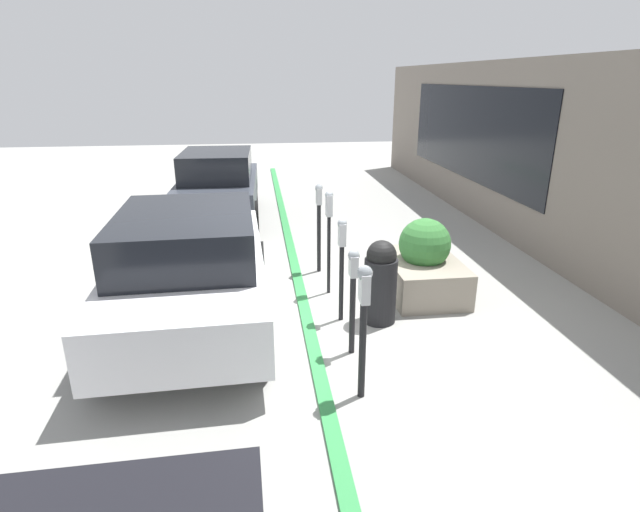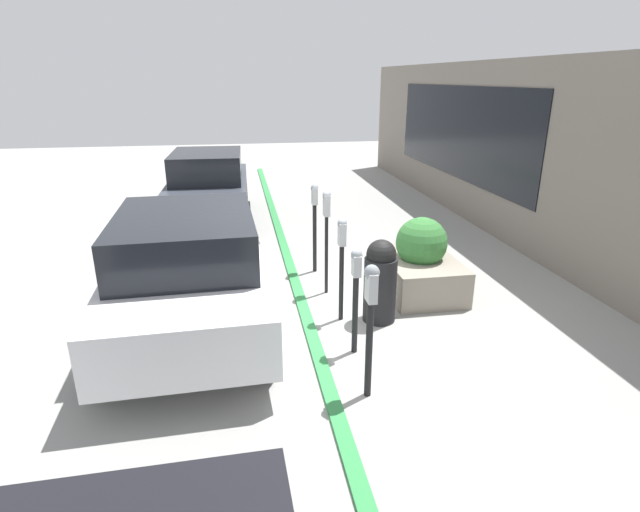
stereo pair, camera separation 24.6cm
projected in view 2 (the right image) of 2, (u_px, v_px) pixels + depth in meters
ground_plane at (313, 320)px, 6.97m from camera, size 40.00×40.00×0.00m
curb_strip at (307, 319)px, 6.95m from camera, size 24.50×0.16×0.04m
building_facade at (623, 183)px, 7.07m from camera, size 24.50×0.17×3.55m
parking_meter_nearest at (370, 309)px, 4.99m from camera, size 0.18×0.16×1.48m
parking_meter_second at (356, 286)px, 5.87m from camera, size 0.16×0.14×1.33m
parking_meter_middle at (342, 253)px, 6.67m from camera, size 0.15×0.12×1.46m
parking_meter_fourth at (327, 222)px, 7.47m from camera, size 0.15×0.12×1.63m
parking_meter_farthest at (315, 216)px, 8.39m from camera, size 0.15×0.13×1.54m
planter_box at (420, 264)px, 7.75m from camera, size 1.55×1.08×1.20m
parked_car_middle at (189, 269)px, 6.54m from camera, size 4.34×2.04×1.60m
parked_car_rear at (209, 185)px, 11.59m from camera, size 4.03×1.84×1.61m
trash_bin at (380, 280)px, 6.78m from camera, size 0.45×0.45×1.17m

